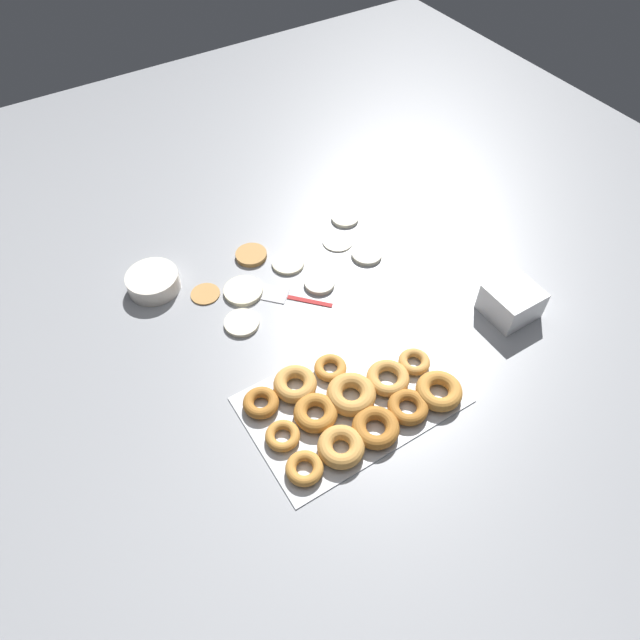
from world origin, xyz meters
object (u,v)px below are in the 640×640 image
object	(u,v)px
pancake_3	(251,255)
pancake_0	(367,254)
donut_tray	(353,404)
batter_bowl	(153,282)
spatula	(278,294)
pancake_5	(242,323)
pancake_8	(345,218)
container_stack	(511,301)
pancake_4	(205,293)
pancake_6	(320,283)
pancake_7	(288,263)
pancake_1	(243,291)
pancake_2	(338,241)

from	to	relation	value
pancake_3	pancake_0	bearing A→B (deg)	-31.22
donut_tray	batter_bowl	world-z (taller)	batter_bowl
spatula	pancake_5	bearing A→B (deg)	63.98
pancake_8	pancake_0	bearing A→B (deg)	-101.85
spatula	pancake_0	bearing A→B (deg)	-133.62
batter_bowl	container_stack	distance (m)	0.98
spatula	batter_bowl	bearing A→B (deg)	10.40
pancake_4	spatula	xyz separation A→B (m)	(0.17, -0.11, -0.00)
pancake_3	batter_bowl	distance (m)	0.29
pancake_6	spatula	world-z (taller)	pancake_6
pancake_3	pancake_7	distance (m)	0.11
batter_bowl	pancake_3	bearing A→B (deg)	-6.41
pancake_5	batter_bowl	distance (m)	0.29
container_stack	donut_tray	bearing A→B (deg)	-177.13
pancake_8	pancake_1	bearing A→B (deg)	-165.36
pancake_7	pancake_8	xyz separation A→B (m)	(0.25, 0.08, 0.00)
pancake_0	pancake_3	world-z (taller)	pancake_3
pancake_6	donut_tray	distance (m)	0.41
pancake_2	spatula	distance (m)	0.28
container_stack	spatula	world-z (taller)	container_stack
pancake_7	pancake_8	distance (m)	0.26
pancake_2	pancake_5	bearing A→B (deg)	-161.14
pancake_0	spatula	size ratio (longest dim) A/B	0.46
pancake_8	container_stack	world-z (taller)	container_stack
pancake_7	donut_tray	distance (m)	0.51
pancake_2	spatula	world-z (taller)	pancake_2
pancake_4	batter_bowl	world-z (taller)	batter_bowl
pancake_4	pancake_2	bearing A→B (deg)	-2.06
donut_tray	spatula	bearing A→B (deg)	86.24
pancake_4	pancake_5	distance (m)	0.15
pancake_5	pancake_8	xyz separation A→B (m)	(0.47, 0.21, -0.00)
pancake_2	pancake_7	distance (m)	0.18
pancake_4	pancake_5	world-z (taller)	pancake_5
pancake_7	pancake_8	bearing A→B (deg)	17.17
pancake_3	pancake_8	size ratio (longest dim) A/B	1.09
pancake_5	pancake_8	bearing A→B (deg)	24.01
pancake_0	pancake_8	xyz separation A→B (m)	(0.04, 0.17, -0.00)
batter_bowl	pancake_8	bearing A→B (deg)	-3.65
pancake_4	container_stack	distance (m)	0.83
pancake_1	batter_bowl	bearing A→B (deg)	144.13
pancake_8	spatula	world-z (taller)	pancake_8
pancake_4	pancake_5	size ratio (longest dim) A/B	0.87
pancake_5	container_stack	size ratio (longest dim) A/B	0.73
pancake_4	pancake_3	bearing A→B (deg)	20.30
pancake_6	container_stack	size ratio (longest dim) A/B	0.67
donut_tray	batter_bowl	bearing A→B (deg)	112.29
pancake_1	pancake_4	bearing A→B (deg)	152.69
pancake_1	pancake_5	bearing A→B (deg)	-119.14
pancake_0	pancake_7	bearing A→B (deg)	157.01
pancake_4	pancake_8	bearing A→B (deg)	6.67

